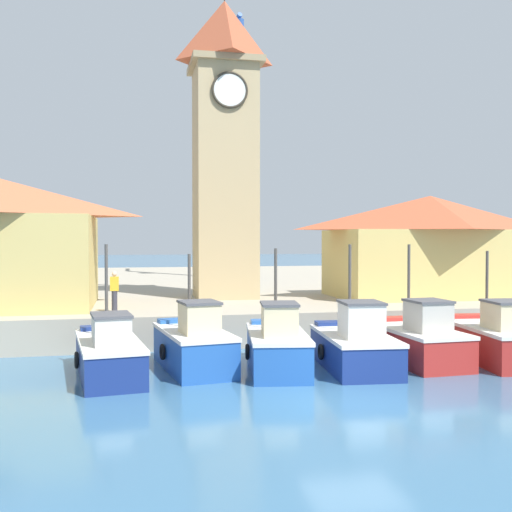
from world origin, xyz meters
name	(u,v)px	position (x,y,z in m)	size (l,w,h in m)	color
ground_plane	(355,401)	(0.00, 0.00, 0.00)	(300.00, 300.00, 0.00)	#386689
quay_wharf	(212,289)	(0.00, 27.93, 0.65)	(120.00, 40.00, 1.31)	#A89E89
fishing_boat_far_left	(109,353)	(-6.35, 4.18, 0.71)	(2.38, 5.00, 4.05)	navy
fishing_boat_left_outer	(194,345)	(-3.70, 4.66, 0.80)	(2.47, 4.55, 3.71)	#2356A8
fishing_boat_left_inner	(277,346)	(-1.11, 3.94, 0.78)	(2.41, 4.56, 3.90)	#2356A8
fishing_boat_mid_left	(355,345)	(1.42, 3.70, 0.76)	(2.41, 4.64, 4.03)	navy
fishing_boat_center	(417,340)	(3.84, 4.18, 0.76)	(2.19, 4.45, 4.02)	#AD2823
fishing_boat_mid_right	(495,339)	(6.58, 3.82, 0.76)	(2.50, 4.89, 3.79)	#AD2823
clock_tower	(225,141)	(-1.11, 14.82, 9.06)	(3.43, 3.43, 16.21)	tan
warehouse_right	(430,245)	(9.16, 13.31, 3.92)	(10.17, 5.66, 5.09)	tan
port_crane_near	(239,177)	(2.14, 28.86, 8.77)	(2.53, 8.64, 19.41)	navy
dock_worker_near_tower	(114,291)	(-6.32, 9.76, 2.15)	(0.34, 0.22, 1.62)	#33333D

